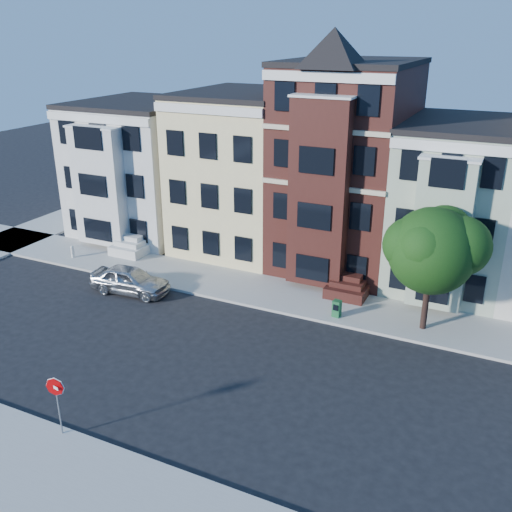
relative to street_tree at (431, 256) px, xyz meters
The scene contains 12 objects.
ground 10.60m from the street_tree, 130.87° to the right, with size 120.00×120.00×0.00m, color black.
far_sidewalk 7.54m from the street_tree, behind, with size 60.00×4.00×0.15m, color #9E9B93.
near_sidewalk 17.17m from the street_tree, 112.63° to the right, with size 60.00×4.00×0.15m, color #9E9B93.
house_white 22.58m from the street_tree, 161.76° to the left, with size 8.00×9.00×9.00m, color silver.
house_yellow 15.22m from the street_tree, 152.26° to the left, with size 7.00×9.00×10.00m, color beige.
house_brown 9.77m from the street_tree, 132.33° to the left, with size 7.00×9.00×12.00m, color #381611.
house_green 7.09m from the street_tree, 89.47° to the left, with size 6.00×9.00×9.00m, color #9BA990.
street_tree is the anchor object (origin of this frame).
parked_car 16.26m from the street_tree, behind, with size 1.83×4.55×1.55m, color #A6AAAF.
newspaper_box 5.44m from the street_tree, behind, with size 0.40×0.36×0.90m, color #1F6033.
fire_hydrant 22.42m from the street_tree, behind, with size 0.22×0.22×0.63m, color beige.
stop_sign 17.42m from the street_tree, 127.21° to the right, with size 0.74×0.10×2.69m, color #AA0104, non-canonical shape.
Camera 1 is at (9.70, -18.54, 13.90)m, focal length 40.00 mm.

